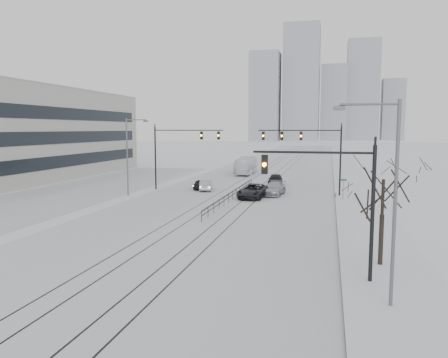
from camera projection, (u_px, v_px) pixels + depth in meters
The scene contains 21 objects.
ground at pixel (85, 307), 19.09m from camera, with size 500.00×500.00×0.00m, color white.
road at pixel (269, 173), 77.03m from camera, with size 22.00×260.00×0.02m, color silver.
sidewalk_east at pixel (348, 174), 73.87m from camera, with size 5.00×260.00×0.16m, color silver.
curb at pixel (334, 174), 74.44m from camera, with size 0.10×260.00×0.12m, color gray.
parking_strip at pixel (93, 188), 57.55m from camera, with size 14.00×60.00×0.03m, color silver.
tram_rails at pixel (249, 188), 57.71m from camera, with size 5.30×180.00×0.01m.
skyline at pixel (323, 93), 278.62m from camera, with size 96.00×48.00×72.00m.
traffic_mast_near at pixel (339, 193), 21.84m from camera, with size 6.10×0.37×7.00m.
traffic_mast_ne at pixel (311, 146), 50.32m from camera, with size 9.60×0.37×8.00m.
traffic_mast_nw at pixel (177, 146), 55.20m from camera, with size 9.10×0.37×8.00m.
street_light_east at pixel (388, 190), 18.43m from camera, with size 2.73×0.25×9.00m.
street_light_west at pixel (129, 151), 50.31m from camera, with size 2.73×0.25×9.00m.
bare_tree at pixel (383, 188), 24.19m from camera, with size 4.40×4.40×6.10m.
median_fence at pixel (233, 195), 48.00m from camera, with size 0.06×24.00×1.00m.
street_sign at pixel (343, 186), 47.05m from camera, with size 0.70×0.06×2.40m.
sedan_sb_inner at pixel (201, 184), 56.43m from camera, with size 1.51×3.75×1.28m, color black.
sedan_sb_outer at pixel (206, 185), 55.23m from camera, with size 1.44×4.12×1.36m, color #A6A9AE.
sedan_nb_front at pixel (253, 191), 49.20m from camera, with size 2.61×5.66×1.57m, color black.
sedan_nb_right at pixel (274, 189), 51.27m from camera, with size 2.10×5.17×1.50m, color #A0A4A7.
sedan_nb_far at pixel (275, 179), 60.49m from camera, with size 1.86×4.62×1.57m, color black.
box_truck at pixel (246, 166), 75.08m from camera, with size 2.40×10.27×2.86m, color white.
Camera 1 is at (10.24, -16.37, 7.78)m, focal length 35.00 mm.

